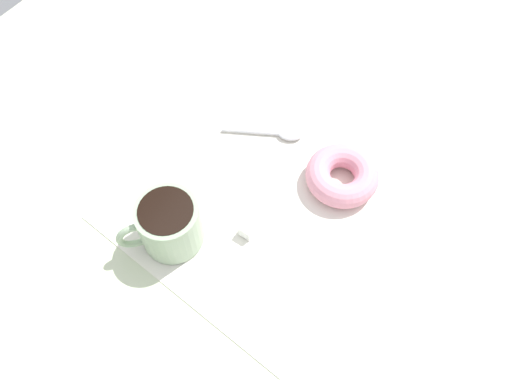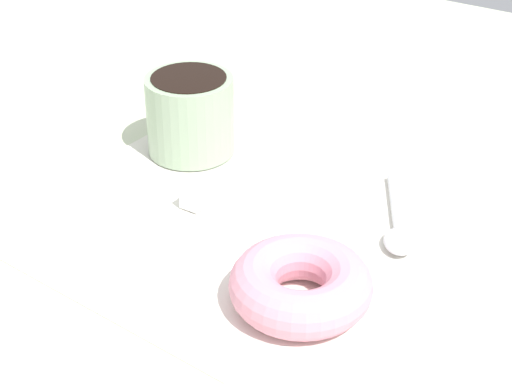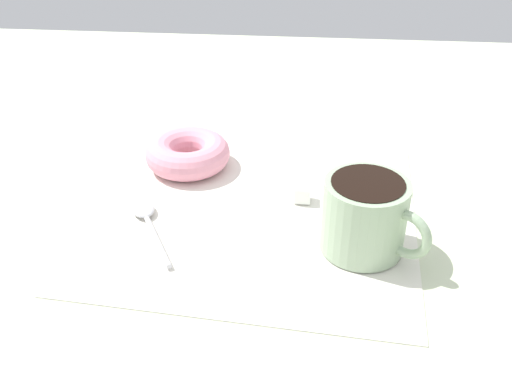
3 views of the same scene
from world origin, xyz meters
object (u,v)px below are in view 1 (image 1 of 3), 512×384
at_px(spoon, 280,133).
at_px(sugar_cube, 247,230).
at_px(coffee_cup, 168,224).
at_px(donut, 342,175).

distance_m(spoon, sugar_cube, 0.17).
bearing_deg(coffee_cup, spoon, 173.00).
relative_size(coffee_cup, donut, 0.97).
bearing_deg(donut, spoon, -101.03).
distance_m(coffee_cup, spoon, 0.23).
bearing_deg(donut, coffee_cup, -35.56).
bearing_deg(sugar_cube, donut, 155.34).
xyz_separation_m(donut, spoon, (-0.02, -0.12, -0.01)).
relative_size(spoon, sugar_cube, 6.43).
bearing_deg(coffee_cup, sugar_cube, 127.50).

